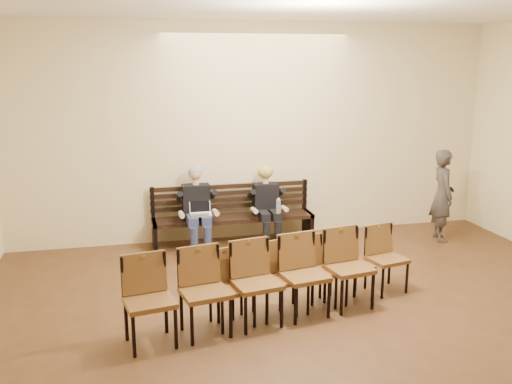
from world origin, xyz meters
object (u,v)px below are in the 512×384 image
at_px(bag, 304,257).
at_px(chair_row_back, 257,284).
at_px(chair_row_front, 315,273).
at_px(passerby, 443,188).
at_px(water_bottle, 278,213).
at_px(laptop, 201,216).
at_px(bench, 234,230).
at_px(seated_man, 197,209).
at_px(seated_woman, 267,209).

relative_size(bag, chair_row_back, 0.12).
bearing_deg(chair_row_front, passerby, 22.11).
xyz_separation_m(passerby, chair_row_front, (-2.88, -2.00, -0.44)).
relative_size(water_bottle, chair_row_back, 0.08).
bearing_deg(passerby, laptop, 97.59).
distance_m(laptop, chair_row_front, 2.53).
bearing_deg(water_bottle, chair_row_back, -110.82).
height_order(chair_row_front, chair_row_back, chair_row_back).
bearing_deg(bench, bag, -58.11).
relative_size(bench, bag, 7.67).
height_order(passerby, chair_row_back, passerby).
bearing_deg(passerby, bench, 91.88).
bearing_deg(seated_man, chair_row_back, -84.10).
bearing_deg(passerby, seated_man, 95.10).
distance_m(bench, seated_man, 0.73).
xyz_separation_m(seated_man, chair_row_front, (1.07, -2.48, -0.21)).
bearing_deg(chair_row_front, seated_woman, 75.99).
bearing_deg(bench, chair_row_front, -79.78).
xyz_separation_m(water_bottle, chair_row_front, (-0.16, -2.19, -0.15)).
bearing_deg(bench, water_bottle, -33.31).
distance_m(laptop, passerby, 3.93).
bearing_deg(chair_row_back, bench, 73.90).
bearing_deg(water_bottle, passerby, -3.90).
distance_m(seated_man, bag, 1.86).
relative_size(seated_woman, chair_row_back, 0.39).
distance_m(bench, passerby, 3.46).
relative_size(water_bottle, passerby, 0.14).
distance_m(passerby, chair_row_front, 3.54).
xyz_separation_m(bench, passerby, (3.35, -0.60, 0.64)).
distance_m(laptop, water_bottle, 1.20).
distance_m(seated_woman, passerby, 2.88).
height_order(passerby, chair_row_front, passerby).
bearing_deg(seated_woman, seated_man, 180.00).
bearing_deg(chair_row_front, seated_man, 100.56).
height_order(bag, chair_row_back, chair_row_back).
distance_m(bench, bag, 1.48).
relative_size(seated_man, chair_row_back, 0.44).
xyz_separation_m(bench, seated_man, (-0.60, -0.12, 0.41)).
height_order(bench, laptop, laptop).
bearing_deg(laptop, seated_woman, 16.77).
bearing_deg(chair_row_front, bench, 87.50).
distance_m(passerby, chair_row_back, 4.34).
bearing_deg(chair_row_back, bag, 46.44).
bearing_deg(bag, bench, 121.89).
distance_m(seated_man, water_bottle, 1.27).
distance_m(seated_woman, chair_row_front, 2.49).
bearing_deg(chair_row_front, bag, 64.33).
bearing_deg(chair_row_front, laptop, 101.30).
height_order(bench, chair_row_front, chair_row_front).
height_order(bench, bag, bench).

